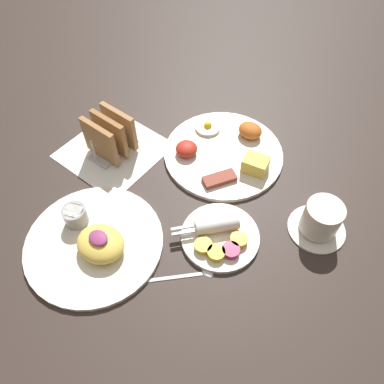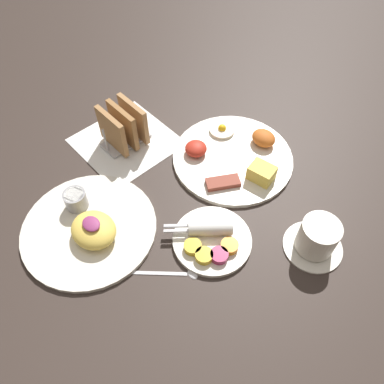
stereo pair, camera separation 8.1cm
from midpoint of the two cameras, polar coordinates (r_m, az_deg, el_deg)
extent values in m
plane|color=#332823|center=(0.83, -6.63, -1.90)|extent=(3.00, 3.00, 0.00)
cube|color=white|center=(0.95, -14.24, 6.04)|extent=(0.22, 0.22, 0.00)
cylinder|color=silver|center=(0.91, 2.26, 5.75)|extent=(0.29, 0.29, 0.01)
cube|color=#E5C64C|center=(0.86, 7.03, 4.03)|extent=(0.06, 0.05, 0.04)
ellipsoid|color=#C66023|center=(0.94, 6.43, 9.17)|extent=(0.06, 0.05, 0.03)
cylinder|color=#F4EACC|center=(0.96, 0.00, 9.70)|extent=(0.06, 0.06, 0.01)
sphere|color=yellow|center=(0.96, 0.00, 9.96)|extent=(0.02, 0.02, 0.02)
ellipsoid|color=red|center=(0.90, -3.42, 6.45)|extent=(0.05, 0.05, 0.03)
cube|color=brown|center=(0.85, 1.52, 1.87)|extent=(0.07, 0.08, 0.01)
cylinder|color=silver|center=(0.77, 1.11, -7.28)|extent=(0.16, 0.16, 0.01)
cylinder|color=gold|center=(0.75, -1.38, -8.43)|extent=(0.04, 0.04, 0.01)
cylinder|color=gold|center=(0.74, 0.57, -9.50)|extent=(0.04, 0.04, 0.01)
cylinder|color=#99234C|center=(0.74, 2.84, -9.10)|extent=(0.04, 0.04, 0.01)
cylinder|color=orange|center=(0.76, 4.12, -7.49)|extent=(0.04, 0.04, 0.01)
cylinder|color=white|center=(0.76, 0.82, -5.20)|extent=(0.08, 0.09, 0.03)
cube|color=silver|center=(0.76, -4.30, -6.42)|extent=(0.04, 0.04, 0.00)
cube|color=silver|center=(0.76, -4.43, -5.65)|extent=(0.04, 0.04, 0.00)
cylinder|color=silver|center=(0.80, -17.51, -7.62)|extent=(0.28, 0.28, 0.01)
ellipsoid|color=#EAC651|center=(0.77, -16.74, -7.77)|extent=(0.11, 0.09, 0.04)
ellipsoid|color=#8C3366|center=(0.75, -17.15, -6.90)|extent=(0.04, 0.03, 0.01)
cylinder|color=#99999E|center=(0.82, -20.06, -3.61)|extent=(0.05, 0.05, 0.04)
cylinder|color=white|center=(0.81, -20.38, -2.98)|extent=(0.04, 0.04, 0.01)
cube|color=#B7B7BC|center=(0.95, -14.29, 6.22)|extent=(0.06, 0.12, 0.01)
cube|color=#A27446|center=(0.90, -16.39, 7.21)|extent=(0.10, 0.01, 0.10)
cube|color=#9A6C3E|center=(0.91, -14.93, 8.40)|extent=(0.10, 0.01, 0.10)
cube|color=#A97B4D|center=(0.93, -13.50, 9.55)|extent=(0.10, 0.01, 0.10)
cylinder|color=#B7B7BC|center=(0.90, -17.20, 5.76)|extent=(0.01, 0.01, 0.07)
cylinder|color=#B7B7BC|center=(0.95, -12.37, 9.68)|extent=(0.01, 0.01, 0.07)
cylinder|color=silver|center=(0.81, 15.79, -5.53)|extent=(0.12, 0.12, 0.01)
cylinder|color=silver|center=(0.78, 16.41, -4.04)|extent=(0.08, 0.08, 0.07)
cylinder|color=#381E0F|center=(0.76, 16.92, -2.81)|extent=(0.06, 0.06, 0.01)
cube|color=silver|center=(0.74, -5.91, -12.98)|extent=(0.08, 0.08, 0.00)
ellipsoid|color=silver|center=(0.74, -0.77, -12.37)|extent=(0.02, 0.02, 0.01)
camera|label=1|loc=(0.04, -92.87, -3.81)|focal=35.00mm
camera|label=2|loc=(0.04, 87.13, 3.81)|focal=35.00mm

